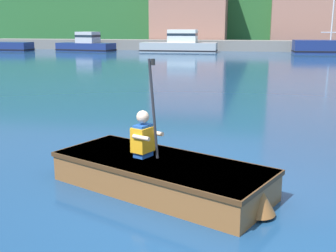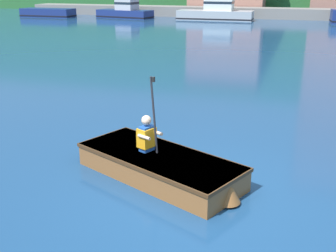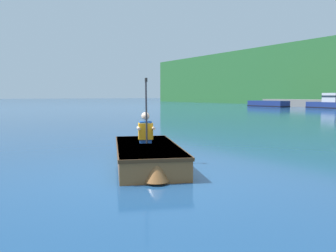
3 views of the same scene
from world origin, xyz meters
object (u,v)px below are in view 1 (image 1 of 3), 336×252
Objects in this scene: person_paddler at (144,136)px; moored_boat_dock_east_inner at (4,47)px; rowboat_foreground at (163,174)px; moored_boat_dock_center_near at (334,47)px; moored_boat_dock_center_far at (86,45)px; moored_boat_dock_west_inner at (180,44)px.

moored_boat_dock_east_inner is at bearing 125.26° from person_paddler.
person_paddler is (20.33, -28.76, 0.35)m from moored_boat_dock_east_inner.
person_paddler is at bearing 155.78° from rowboat_foreground.
moored_boat_dock_center_near reaches higher than person_paddler.
person_paddler is at bearing -66.43° from moored_boat_dock_center_far.
person_paddler is (13.02, -29.85, 0.13)m from moored_boat_dock_center_far.
moored_boat_dock_center_near is at bearing 76.08° from person_paddler.
moored_boat_dock_center_far is 32.56m from person_paddler.
moored_boat_dock_east_inner is (-7.31, -1.09, -0.21)m from moored_boat_dock_center_far.
moored_boat_dock_center_near reaches higher than moored_boat_dock_west_inner.
moored_boat_dock_center_far is (-20.56, -0.59, 0.06)m from moored_boat_dock_center_near.
moored_boat_dock_east_inner is at bearing -174.96° from moored_boat_dock_west_inner.
moored_boat_dock_center_near is 4.81× the size of person_paddler.
rowboat_foreground is at bearing -80.47° from moored_boat_dock_west_inner.
person_paddler is (-7.54, -30.43, 0.19)m from moored_boat_dock_center_near.
moored_boat_dock_center_near is at bearing 1.41° from moored_boat_dock_west_inner.
moored_boat_dock_east_inner is (-15.54, -1.37, -0.30)m from moored_boat_dock_west_inner.
moored_boat_dock_west_inner reaches higher than moored_boat_dock_east_inner.
moored_boat_dock_east_inner reaches higher than rowboat_foreground.
moored_boat_dock_center_near is 1.19× the size of moored_boat_dock_center_far.
moored_boat_dock_west_inner is at bearing 1.97° from moored_boat_dock_center_far.
rowboat_foreground is 0.57m from person_paddler.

